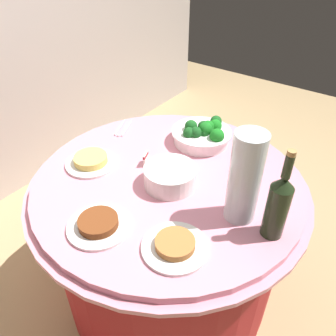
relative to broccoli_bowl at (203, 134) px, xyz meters
name	(u,v)px	position (x,y,z in m)	size (l,w,h in m)	color
ground_plane	(168,285)	(-0.32, -0.03, -0.79)	(6.00, 6.00, 0.00)	tan
buffet_table	(168,238)	(-0.32, -0.03, -0.41)	(1.16, 1.16, 0.74)	maroon
broccoli_bowl	(203,134)	(0.00, 0.00, 0.00)	(0.28, 0.28, 0.11)	white
plate_stack	(170,176)	(-0.34, -0.06, -0.01)	(0.21, 0.21, 0.08)	white
wine_bottle	(278,205)	(-0.35, -0.49, 0.08)	(0.07, 0.07, 0.34)	#202E18
decorative_fruit_vase	(245,180)	(-0.34, -0.36, 0.11)	(0.11, 0.11, 0.34)	silver
serving_tongs	(123,128)	(-0.13, 0.39, -0.04)	(0.16, 0.11, 0.01)	silver
food_plate_stir_fry	(99,224)	(-0.68, 0.00, -0.03)	(0.22, 0.22, 0.04)	white
food_plate_noodles	(91,161)	(-0.44, 0.29, -0.03)	(0.22, 0.22, 0.04)	white
food_plate_peanuts	(175,246)	(-0.60, -0.27, -0.03)	(0.22, 0.22, 0.04)	white
label_placard_front	(146,158)	(-0.30, 0.10, -0.02)	(0.05, 0.03, 0.05)	white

